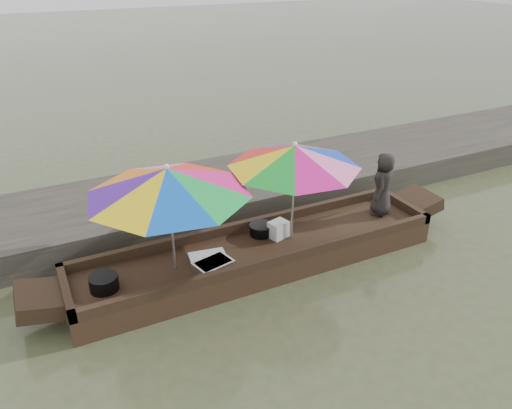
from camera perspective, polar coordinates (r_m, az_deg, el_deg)
name	(u,v)px	position (r m, az deg, el deg)	size (l,w,h in m)	color
water	(259,266)	(7.65, 0.33, -7.00)	(80.00, 80.00, 0.00)	#444B2A
dock	(206,195)	(9.29, -5.76, 1.12)	(22.00, 2.20, 0.50)	#2D2B26
boat_hull	(259,256)	(7.56, 0.34, -5.90)	(5.59, 1.20, 0.35)	black
cooking_pot	(104,283)	(6.81, -16.99, -8.55)	(0.38, 0.38, 0.20)	black
tray_crayfish	(213,264)	(6.99, -4.92, -6.85)	(0.52, 0.36, 0.09)	silver
tray_scallop	(208,258)	(7.17, -5.51, -6.10)	(0.52, 0.36, 0.06)	silver
charcoal_grill	(261,230)	(7.72, 0.57, -2.91)	(0.35, 0.35, 0.16)	black
supply_bag	(278,229)	(7.64, 2.57, -2.86)	(0.28, 0.22, 0.26)	silver
vendor	(383,184)	(8.40, 14.35, 2.29)	(0.53, 0.35, 1.08)	black
umbrella_bow	(171,219)	(6.67, -9.68, -1.63)	(2.17, 2.17, 1.55)	red
umbrella_stern	(293,192)	(7.33, 4.27, 1.43)	(1.93, 1.93, 1.55)	#FF580C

